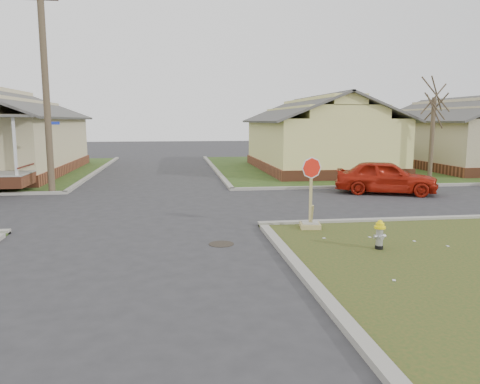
{
  "coord_description": "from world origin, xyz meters",
  "views": [
    {
      "loc": [
        1.07,
        -11.99,
        3.11
      ],
      "look_at": [
        2.89,
        1.0,
        1.1
      ],
      "focal_mm": 35.0,
      "sensor_mm": 36.0,
      "label": 1
    }
  ],
  "objects": [
    {
      "name": "utility_pole",
      "position": [
        -4.2,
        8.9,
        4.66
      ],
      "size": [
        1.8,
        0.28,
        9.0
      ],
      "color": "#443827",
      "rests_on": "ground"
    },
    {
      "name": "ground",
      "position": [
        0.0,
        0.0,
        0.0
      ],
      "size": [
        120.0,
        120.0,
        0.0
      ],
      "primitive_type": "plane",
      "color": "#2B2B2D",
      "rests_on": "ground"
    },
    {
      "name": "red_sedan",
      "position": [
        10.02,
        6.81,
        0.72
      ],
      "size": [
        4.54,
        3.16,
        1.44
      ],
      "primitive_type": "imported",
      "rotation": [
        0.0,
        0.0,
        1.18
      ],
      "color": "#A71B0B",
      "rests_on": "ground"
    },
    {
      "name": "manhole",
      "position": [
        2.2,
        -0.5,
        0.01
      ],
      "size": [
        0.64,
        0.64,
        0.01
      ],
      "primitive_type": "cylinder",
      "color": "black",
      "rests_on": "ground"
    },
    {
      "name": "verge_far_right",
      "position": [
        22.0,
        18.0,
        0.03
      ],
      "size": [
        37.0,
        19.0,
        0.05
      ],
      "primitive_type": "cube",
      "color": "#264217",
      "rests_on": "ground"
    },
    {
      "name": "side_house_tan",
      "position": [
        20.0,
        16.5,
        2.19
      ],
      "size": [
        7.6,
        11.6,
        4.7
      ],
      "color": "brown",
      "rests_on": "ground"
    },
    {
      "name": "side_house_yellow",
      "position": [
        10.0,
        16.5,
        2.19
      ],
      "size": [
        7.6,
        11.6,
        4.7
      ],
      "color": "brown",
      "rests_on": "ground"
    },
    {
      "name": "stop_sign",
      "position": [
        4.89,
        0.74,
        0.49
      ],
      "size": [
        0.58,
        0.57,
        2.05
      ],
      "rotation": [
        0.0,
        0.0,
        -0.17
      ],
      "color": "tan",
      "rests_on": "ground"
    },
    {
      "name": "fire_hydrant",
      "position": [
        5.9,
        -1.65,
        0.44
      ],
      "size": [
        0.27,
        0.27,
        0.71
      ],
      "rotation": [
        0.0,
        0.0,
        0.11
      ],
      "color": "black",
      "rests_on": "ground"
    },
    {
      "name": "curbs",
      "position": [
        0.0,
        5.0,
        0.0
      ],
      "size": [
        80.0,
        40.0,
        0.12
      ],
      "primitive_type": null,
      "color": "gray",
      "rests_on": "ground"
    },
    {
      "name": "tree_mid_right",
      "position": [
        14.0,
        10.2,
        2.15
      ],
      "size": [
        0.22,
        0.22,
        4.2
      ],
      "primitive_type": "cylinder",
      "color": "#443827",
      "rests_on": "verge_far_right"
    }
  ]
}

